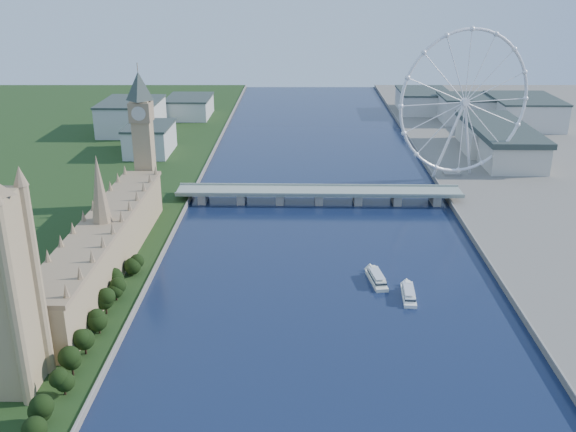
{
  "coord_description": "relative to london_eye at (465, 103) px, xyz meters",
  "views": [
    {
      "loc": [
        -14.09,
        -171.38,
        167.35
      ],
      "look_at": [
        -22.06,
        210.0,
        22.2
      ],
      "focal_mm": 40.0,
      "sensor_mm": 36.0,
      "label": 1
    }
  ],
  "objects": [
    {
      "name": "city_skyline",
      "position": [
        -80.75,
        205.0,
        -50.56
      ],
      "size": [
        505.0,
        280.0,
        32.0
      ],
      "color": "beige",
      "rests_on": "ground"
    },
    {
      "name": "tour_boat_far",
      "position": [
        -74.33,
        -211.76,
        -67.52
      ],
      "size": [
        8.98,
        28.57,
        6.21
      ],
      "primitive_type": null,
      "rotation": [
        0.0,
        0.0,
        -0.06
      ],
      "color": "white",
      "rests_on": "ground"
    },
    {
      "name": "london_eye",
      "position": [
        0.0,
        0.0,
        0.0
      ],
      "size": [
        113.6,
        39.12,
        124.3
      ],
      "color": "silver",
      "rests_on": "ground"
    },
    {
      "name": "county_hall",
      "position": [
        55.02,
        74.92,
        -67.52
      ],
      "size": [
        54.0,
        144.0,
        35.0
      ],
      "primitive_type": null,
      "color": "beige",
      "rests_on": "ground"
    },
    {
      "name": "tour_boat_near",
      "position": [
        -89.87,
        -193.18,
        -67.52
      ],
      "size": [
        11.91,
        30.06,
        6.46
      ],
      "primitive_type": null,
      "rotation": [
        0.0,
        0.0,
        0.16
      ],
      "color": "silver",
      "rests_on": "ground"
    },
    {
      "name": "tree_row",
      "position": [
        -232.98,
        -289.08,
        -57.83
      ],
      "size": [
        9.15,
        201.15,
        22.52
      ],
      "color": "black",
      "rests_on": "ground"
    },
    {
      "name": "big_ben",
      "position": [
        -247.98,
        -77.08,
        -0.95
      ],
      "size": [
        20.02,
        20.02,
        110.0
      ],
      "color": "tan",
      "rests_on": "ground"
    },
    {
      "name": "parliament_range",
      "position": [
        -247.98,
        -185.08,
        -49.04
      ],
      "size": [
        24.0,
        200.0,
        70.0
      ],
      "color": "tan",
      "rests_on": "ground"
    },
    {
      "name": "westminster_bridge",
      "position": [
        -119.98,
        -55.08,
        -60.89
      ],
      "size": [
        220.0,
        22.0,
        9.5
      ],
      "color": "gray",
      "rests_on": "ground"
    }
  ]
}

